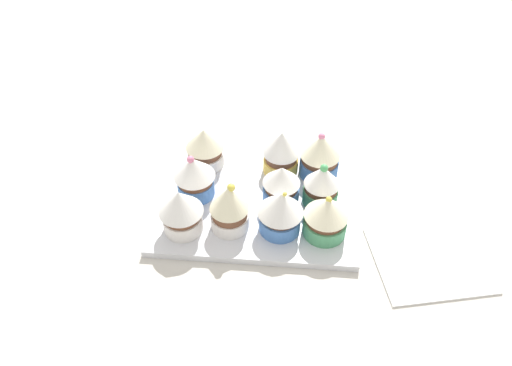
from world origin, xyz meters
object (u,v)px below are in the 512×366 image
Objects in this scene: baking_tray at (256,200)px; cupcake_9 at (181,210)px; cupcake_1 at (281,152)px; cupcake_7 at (280,211)px; cupcake_5 at (195,176)px; napkin at (429,259)px; cupcake_2 at (205,147)px; cupcake_8 at (229,207)px; cupcake_6 at (326,216)px; cupcake_4 at (281,185)px; cupcake_0 at (320,155)px; cupcake_3 at (322,186)px.

baking_tray is 12.87cm from cupcake_9.
cupcake_7 is (-0.43, 12.28, -0.18)cm from cupcake_1.
baking_tray is at bearing -179.84° from cupcake_5.
cupcake_5 reaches higher than napkin.
cupcake_2 is 14.03cm from cupcake_8.
cupcake_4 is at bearing -40.10° from cupcake_6.
baking_tray is 12.14cm from cupcake_0.
cupcake_0 reaches higher than baking_tray.
cupcake_3 reaches higher than cupcake_6.
cupcake_8 is at bearing 134.65° from cupcake_5.
cupcake_1 is 12.29cm from cupcake_7.
napkin is at bearing 168.37° from cupcake_6.
cupcake_2 is 22.85cm from cupcake_6.
cupcake_0 reaches higher than cupcake_2.
cupcake_4 is at bearing 92.67° from cupcake_1.
cupcake_1 reaches higher than cupcake_7.
cupcake_3 and cupcake_9 have the same top height.
cupcake_0 is at bearing -161.55° from cupcake_5.
cupcake_7 is (-13.02, 5.88, -0.09)cm from cupcake_5.
cupcake_4 is 12.93cm from cupcake_5.
cupcake_1 is 14.08cm from cupcake_6.
cupcake_0 is at bearing -145.51° from cupcake_9.
cupcake_4 is 0.47× the size of napkin.
cupcake_5 is 35.26cm from napkin.
cupcake_4 reaches higher than baking_tray.
cupcake_9 is (6.56, 1.02, -0.05)cm from cupcake_8.
cupcake_3 is (-9.63, 0.25, 4.10)cm from baking_tray.
cupcake_8 is at bearing 61.79° from cupcake_1.
baking_tray is 4.29× the size of cupcake_2.
cupcake_1 is at bearing -35.89° from napkin.
cupcake_5 is 1.04× the size of cupcake_7.
cupcake_6 is 15.35cm from napkin.
cupcake_9 is at bearing 8.80° from cupcake_8.
cupcake_6 reaches higher than baking_tray.
cupcake_5 is at bearing -24.30° from cupcake_7.
baking_tray is 4.39× the size of cupcake_6.
cupcake_1 reaches higher than cupcake_9.
cupcake_2 is 19.69cm from cupcake_3.
cupcake_4 reaches higher than cupcake_6.
cupcake_2 is at bearing -45.39° from cupcake_7.
cupcake_2 is at bearing -34.22° from cupcake_6.
cupcake_2 is 6.90cm from cupcake_5.
cupcake_5 is at bearing -0.68° from cupcake_3.
cupcake_6 is (-19.31, 5.96, -0.52)cm from cupcake_5.
cupcake_0 is at bearing -45.01° from napkin.
cupcake_7 is (-3.87, 5.90, 4.30)cm from baking_tray.
cupcake_8 is at bearing -6.01° from napkin.
cupcake_5 is 20.22cm from cupcake_6.
cupcake_2 is 0.96× the size of cupcake_7.
cupcake_0 is 1.05× the size of cupcake_9.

